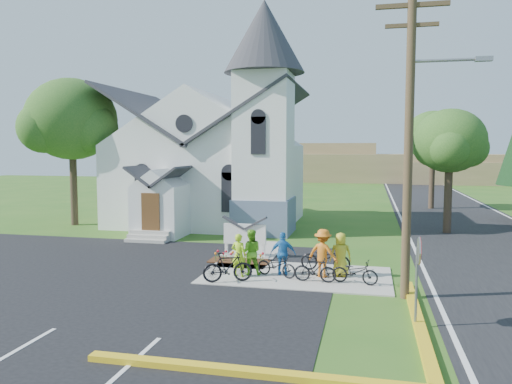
% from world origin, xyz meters
% --- Properties ---
extents(ground, '(120.00, 120.00, 0.00)m').
position_xyz_m(ground, '(0.00, 0.00, 0.00)').
color(ground, '#2C5B1A').
rests_on(ground, ground).
extents(parking_lot, '(20.00, 16.00, 0.02)m').
position_xyz_m(parking_lot, '(-7.00, -2.00, 0.01)').
color(parking_lot, black).
rests_on(parking_lot, ground).
extents(road, '(8.00, 90.00, 0.02)m').
position_xyz_m(road, '(10.00, 15.00, 0.01)').
color(road, black).
rests_on(road, ground).
extents(sidewalk, '(7.00, 4.00, 0.05)m').
position_xyz_m(sidewalk, '(1.50, 0.50, 0.03)').
color(sidewalk, '#A19D91').
rests_on(sidewalk, ground).
extents(church, '(12.35, 12.00, 13.00)m').
position_xyz_m(church, '(-5.48, 12.48, 5.25)').
color(church, white).
rests_on(church, ground).
extents(church_sign, '(2.20, 0.40, 1.70)m').
position_xyz_m(church_sign, '(-1.20, 3.20, 1.03)').
color(church_sign, '#A19D91').
rests_on(church_sign, ground).
extents(flower_bed, '(2.60, 1.10, 0.07)m').
position_xyz_m(flower_bed, '(-1.20, 2.30, 0.04)').
color(flower_bed, '#381A0F').
rests_on(flower_bed, ground).
extents(utility_pole, '(3.45, 0.28, 10.00)m').
position_xyz_m(utility_pole, '(5.36, -1.50, 5.40)').
color(utility_pole, '#4A3925').
rests_on(utility_pole, ground).
extents(stop_sign, '(0.11, 0.76, 2.48)m').
position_xyz_m(stop_sign, '(5.43, -4.20, 1.78)').
color(stop_sign, gray).
rests_on(stop_sign, ground).
extents(tree_lot_corner, '(5.60, 5.60, 9.15)m').
position_xyz_m(tree_lot_corner, '(-14.00, 10.00, 6.60)').
color(tree_lot_corner, '#33251B').
rests_on(tree_lot_corner, ground).
extents(tree_road_near, '(4.00, 4.00, 7.05)m').
position_xyz_m(tree_road_near, '(8.50, 12.00, 5.21)').
color(tree_road_near, '#33251B').
rests_on(tree_road_near, ground).
extents(tree_road_mid, '(4.40, 4.40, 7.80)m').
position_xyz_m(tree_road_mid, '(9.00, 24.00, 5.78)').
color(tree_road_mid, '#33251B').
rests_on(tree_road_mid, ground).
extents(distant_hills, '(61.00, 10.00, 5.60)m').
position_xyz_m(distant_hills, '(3.36, 56.33, 2.17)').
color(distant_hills, olive).
rests_on(distant_hills, ground).
extents(cyclist_0, '(0.66, 0.50, 1.61)m').
position_xyz_m(cyclist_0, '(-0.58, -0.21, 0.86)').
color(cyclist_0, '#A7E11A').
rests_on(cyclist_0, sidewalk).
extents(bike_0, '(1.73, 1.11, 0.86)m').
position_xyz_m(bike_0, '(0.80, 0.07, 0.48)').
color(bike_0, black).
rests_on(bike_0, sidewalk).
extents(cyclist_1, '(0.95, 0.81, 1.72)m').
position_xyz_m(cyclist_1, '(-0.22, 0.18, 0.91)').
color(cyclist_1, '#67BC23').
rests_on(cyclist_1, sidewalk).
extents(bike_1, '(1.85, 1.17, 1.08)m').
position_xyz_m(bike_1, '(-0.76, -1.06, 0.59)').
color(bike_1, black).
rests_on(bike_1, sidewalk).
extents(cyclist_2, '(0.98, 0.47, 1.63)m').
position_xyz_m(cyclist_2, '(1.00, 0.36, 0.87)').
color(cyclist_2, '#2675BE').
rests_on(cyclist_2, sidewalk).
extents(bike_2, '(2.01, 0.89, 1.03)m').
position_xyz_m(bike_2, '(2.51, 1.32, 0.56)').
color(bike_2, black).
rests_on(bike_2, sidewalk).
extents(cyclist_3, '(1.31, 1.00, 1.79)m').
position_xyz_m(cyclist_3, '(2.49, 0.42, 0.95)').
color(cyclist_3, orange).
rests_on(cyclist_3, sidewalk).
extents(bike_3, '(1.52, 0.48, 0.91)m').
position_xyz_m(bike_3, '(2.29, -0.37, 0.50)').
color(bike_3, black).
rests_on(bike_3, sidewalk).
extents(cyclist_4, '(0.88, 0.65, 1.65)m').
position_xyz_m(cyclist_4, '(3.13, 0.63, 0.88)').
color(cyclist_4, gold).
rests_on(cyclist_4, sidewalk).
extents(bike_4, '(1.71, 0.88, 0.86)m').
position_xyz_m(bike_4, '(3.68, -0.29, 0.48)').
color(bike_4, black).
rests_on(bike_4, sidewalk).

